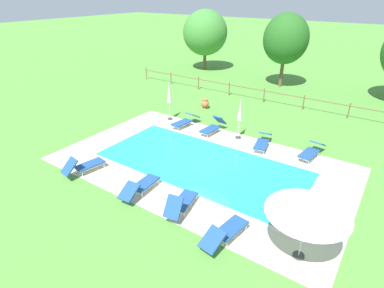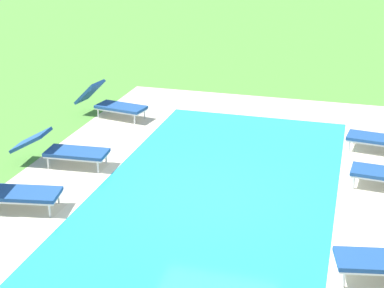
% 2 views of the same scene
% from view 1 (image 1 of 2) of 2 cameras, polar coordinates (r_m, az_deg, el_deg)
% --- Properties ---
extents(ground_plane, '(160.00, 160.00, 0.00)m').
position_cam_1_polar(ground_plane, '(15.03, 1.67, -3.59)').
color(ground_plane, '#518E38').
extents(pool_deck_paving, '(13.70, 8.26, 0.01)m').
position_cam_1_polar(pool_deck_paving, '(15.02, 1.67, -3.58)').
color(pool_deck_paving, beige).
rests_on(pool_deck_paving, ground).
extents(swimming_pool_water, '(9.97, 4.54, 0.01)m').
position_cam_1_polar(swimming_pool_water, '(15.02, 1.67, -3.58)').
color(swimming_pool_water, '#23A8C1').
rests_on(swimming_pool_water, ground).
extents(pool_coping_rim, '(10.45, 5.02, 0.01)m').
position_cam_1_polar(pool_coping_rim, '(15.02, 1.67, -3.56)').
color(pool_coping_rim, beige).
rests_on(pool_coping_rim, ground).
extents(sun_lounger_north_near_steps, '(0.86, 2.12, 0.74)m').
position_cam_1_polar(sun_lounger_north_near_steps, '(18.99, -1.29, 4.30)').
color(sun_lounger_north_near_steps, navy).
rests_on(sun_lounger_north_near_steps, ground).
extents(sun_lounger_north_mid, '(0.90, 2.01, 0.92)m').
position_cam_1_polar(sun_lounger_north_mid, '(14.94, -19.18, -3.70)').
color(sun_lounger_north_mid, navy).
rests_on(sun_lounger_north_mid, ground).
extents(sun_lounger_north_far, '(1.01, 2.15, 0.70)m').
position_cam_1_polar(sun_lounger_north_far, '(16.80, 12.82, 0.49)').
color(sun_lounger_north_far, navy).
rests_on(sun_lounger_north_far, ground).
extents(sun_lounger_north_end, '(0.93, 1.93, 0.99)m').
position_cam_1_polar(sun_lounger_north_end, '(11.81, -1.98, -10.69)').
color(sun_lounger_north_end, navy).
rests_on(sun_lounger_north_end, ground).
extents(sun_lounger_south_near_corner, '(0.87, 2.13, 0.71)m').
position_cam_1_polar(sun_lounger_south_near_corner, '(16.53, 21.08, -1.16)').
color(sun_lounger_south_near_corner, navy).
rests_on(sun_lounger_south_near_corner, ground).
extents(sun_lounger_south_mid, '(0.76, 2.10, 0.74)m').
position_cam_1_polar(sun_lounger_south_mid, '(12.95, -9.39, -7.55)').
color(sun_lounger_south_mid, navy).
rests_on(sun_lounger_south_mid, ground).
extents(sun_lounger_south_far, '(0.76, 1.98, 0.92)m').
position_cam_1_polar(sun_lounger_south_far, '(18.11, 3.83, 3.20)').
color(sun_lounger_south_far, navy).
rests_on(sun_lounger_south_far, ground).
extents(sun_lounger_south_end, '(0.88, 2.12, 0.74)m').
position_cam_1_polar(sun_lounger_south_end, '(10.73, 6.24, -15.67)').
color(sun_lounger_south_end, navy).
rests_on(sun_lounger_south_end, ground).
extents(patio_umbrella_open_foreground, '(2.47, 2.47, 2.21)m').
position_cam_1_polar(patio_umbrella_open_foreground, '(9.68, 20.62, -10.78)').
color(patio_umbrella_open_foreground, '#383838').
rests_on(patio_umbrella_open_foreground, ground).
extents(patio_umbrella_closed_row_mid_west, '(0.32, 0.32, 2.33)m').
position_cam_1_polar(patio_umbrella_closed_row_mid_west, '(17.17, 8.77, 5.58)').
color(patio_umbrella_closed_row_mid_west, '#383838').
rests_on(patio_umbrella_closed_row_mid_west, ground).
extents(patio_umbrella_closed_row_mid_east, '(0.32, 0.32, 2.46)m').
position_cam_1_polar(patio_umbrella_closed_row_mid_east, '(19.65, -4.22, 8.95)').
color(patio_umbrella_closed_row_mid_east, '#383838').
rests_on(patio_umbrella_closed_row_mid_east, ground).
extents(terracotta_urn_near_fence, '(0.53, 0.53, 0.69)m').
position_cam_1_polar(terracotta_urn_near_fence, '(21.93, 2.40, 7.44)').
color(terracotta_urn_near_fence, '#B7663D').
rests_on(terracotta_urn_near_fence, ground).
extents(perimeter_fence, '(23.34, 0.08, 1.05)m').
position_cam_1_polar(perimeter_fence, '(23.77, 13.12, 9.08)').
color(perimeter_fence, brown).
rests_on(perimeter_fence, ground).
extents(tree_west_mid, '(3.65, 3.65, 5.95)m').
position_cam_1_polar(tree_west_mid, '(27.67, 16.85, 17.98)').
color(tree_west_mid, brown).
rests_on(tree_west_mid, ground).
extents(tree_centre, '(4.40, 4.40, 5.87)m').
position_cam_1_polar(tree_centre, '(32.88, 2.43, 19.73)').
color(tree_centre, brown).
rests_on(tree_centre, ground).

